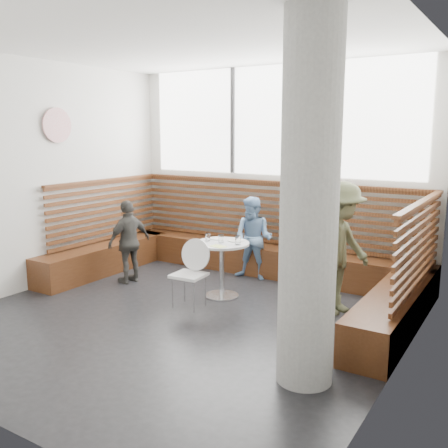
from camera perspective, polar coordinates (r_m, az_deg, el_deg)
The scene contains 15 objects.
room at distance 5.72m, azimuth -5.30°, elevation 4.39°, with size 5.00×5.00×3.20m.
booth at distance 7.40m, azimuth 3.18°, elevation -3.59°, with size 5.00×2.50×1.44m.
concrete_column at distance 4.28m, azimuth 9.72°, elevation 2.21°, with size 0.50×0.50×3.20m, color gray.
wall_art at distance 7.69m, azimuth -18.55°, elevation 10.66°, with size 0.50×0.50×0.03m, color white.
cafe_table at distance 6.70m, azimuth -0.25°, elevation -3.90°, with size 0.73×0.73×0.76m.
cafe_chair at distance 6.38m, azimuth -3.70°, elevation -5.02°, with size 0.41×0.40×0.86m.
adult_man at distance 6.21m, azimuth 13.00°, elevation -2.73°, with size 1.05×0.60×1.63m, color #545A3C.
child_back at distance 7.50m, azimuth 3.39°, elevation -1.67°, with size 0.61×0.48×1.26m, color #759DCB.
child_left at distance 7.47m, azimuth -10.78°, elevation -2.00°, with size 0.72×0.30×1.23m, color #42403C.
plate_near at distance 6.85m, azimuth -0.77°, elevation -1.67°, with size 0.20×0.20×0.01m, color white.
plate_far at distance 6.73m, azimuth 1.34°, elevation -1.90°, with size 0.22×0.22×0.02m, color white.
glass_left at distance 6.74m, azimuth -1.85°, elevation -1.49°, with size 0.07×0.07×0.10m, color white.
glass_mid at distance 6.61m, azimuth -0.35°, elevation -1.69°, with size 0.07×0.07×0.11m, color white.
glass_right at distance 6.51m, azimuth 1.59°, elevation -1.86°, with size 0.07×0.07×0.12m, color white.
menu_card at distance 6.42m, azimuth -0.67°, elevation -2.56°, with size 0.20×0.14×0.00m, color #A5C64C.
Camera 1 is at (3.45, -4.52, 2.20)m, focal length 40.00 mm.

